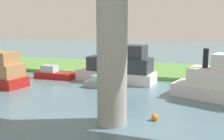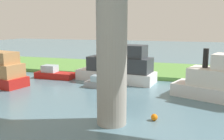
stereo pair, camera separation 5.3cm
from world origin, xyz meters
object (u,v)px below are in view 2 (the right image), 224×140
object	(u,v)px
riverboat_paddlewheel	(102,83)
houseboat_blue	(53,74)
bridge_pylon	(112,47)
person_on_bank	(142,67)
mooring_post	(143,71)
motorboat_red	(118,67)
marker_buoy	(154,117)

from	to	relation	value
riverboat_paddlewheel	houseboat_blue	xyz separation A→B (m)	(7.78, -2.73, 0.13)
riverboat_paddlewheel	houseboat_blue	size ratio (longest dim) A/B	0.80
bridge_pylon	person_on_bank	bearing A→B (deg)	-86.41
mooring_post	motorboat_red	xyz separation A→B (m)	(2.66, 2.49, 0.92)
bridge_pylon	marker_buoy	xyz separation A→B (m)	(-2.84, -1.40, -5.23)
bridge_pylon	riverboat_paddlewheel	distance (m)	11.29
mooring_post	houseboat_blue	world-z (taller)	houseboat_blue
bridge_pylon	riverboat_paddlewheel	size ratio (longest dim) A/B	2.65
bridge_pylon	houseboat_blue	world-z (taller)	bridge_pylon
motorboat_red	houseboat_blue	world-z (taller)	motorboat_red
houseboat_blue	marker_buoy	bearing A→B (deg)	144.29
person_on_bank	mooring_post	size ratio (longest dim) A/B	1.58
houseboat_blue	motorboat_red	bearing A→B (deg)	-174.38
mooring_post	marker_buoy	xyz separation A→B (m)	(-3.41, 13.93, -0.69)
marker_buoy	houseboat_blue	bearing A→B (deg)	-35.71
bridge_pylon	houseboat_blue	xyz separation A→B (m)	(11.89, -11.99, -4.86)
person_on_bank	motorboat_red	bearing A→B (deg)	63.24
riverboat_paddlewheel	marker_buoy	xyz separation A→B (m)	(-6.95, 7.86, -0.23)
motorboat_red	marker_buoy	size ratio (longest dim) A/B	20.35
riverboat_paddlewheel	mooring_post	bearing A→B (deg)	-120.20
motorboat_red	person_on_bank	bearing A→B (deg)	-116.76
mooring_post	houseboat_blue	size ratio (longest dim) A/B	0.17
motorboat_red	riverboat_paddlewheel	size ratio (longest dim) A/B	2.47
person_on_bank	mooring_post	xyz separation A→B (m)	(-0.50, 1.79, -0.26)
marker_buoy	person_on_bank	bearing A→B (deg)	-76.03
motorboat_red	houseboat_blue	size ratio (longest dim) A/B	1.98
motorboat_red	marker_buoy	xyz separation A→B (m)	(-6.07, 11.44, -1.61)
mooring_post	motorboat_red	bearing A→B (deg)	43.16
marker_buoy	riverboat_paddlewheel	bearing A→B (deg)	-48.53
mooring_post	marker_buoy	size ratio (longest dim) A/B	1.75
houseboat_blue	marker_buoy	xyz separation A→B (m)	(-14.73, 10.59, -0.36)
bridge_pylon	riverboat_paddlewheel	world-z (taller)	bridge_pylon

